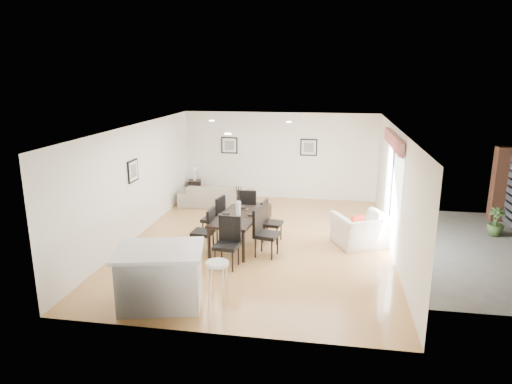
% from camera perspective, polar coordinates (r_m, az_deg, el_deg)
% --- Properties ---
extents(ground, '(8.00, 8.00, 0.00)m').
position_cam_1_polar(ground, '(10.85, 0.46, -6.22)').
color(ground, '#B38449').
rests_on(ground, ground).
extents(wall_back, '(6.00, 0.04, 2.70)m').
position_cam_1_polar(wall_back, '(14.32, 2.97, 4.52)').
color(wall_back, white).
rests_on(wall_back, ground).
extents(wall_front, '(6.00, 0.04, 2.70)m').
position_cam_1_polar(wall_front, '(6.71, -4.90, -7.43)').
color(wall_front, white).
rests_on(wall_front, ground).
extents(wall_left, '(0.04, 8.00, 2.70)m').
position_cam_1_polar(wall_left, '(11.29, -14.74, 1.30)').
color(wall_left, white).
rests_on(wall_left, ground).
extents(wall_right, '(0.04, 8.00, 2.70)m').
position_cam_1_polar(wall_right, '(10.42, 16.99, 0.04)').
color(wall_right, white).
rests_on(wall_right, ground).
extents(ceiling, '(6.00, 8.00, 0.02)m').
position_cam_1_polar(ceiling, '(10.20, 0.49, 8.10)').
color(ceiling, white).
rests_on(ceiling, wall_back).
extents(sofa, '(2.28, 1.06, 0.64)m').
position_cam_1_polar(sofa, '(13.70, -4.97, -0.39)').
color(sofa, gray).
rests_on(sofa, ground).
extents(armchair, '(1.47, 1.41, 0.75)m').
position_cam_1_polar(armchair, '(10.76, 13.03, -4.68)').
color(armchair, silver).
rests_on(armchair, ground).
extents(courtyard_plant_b, '(0.47, 0.47, 0.70)m').
position_cam_1_polar(courtyard_plant_b, '(12.58, 27.80, -3.32)').
color(courtyard_plant_b, '#395223').
rests_on(courtyard_plant_b, ground).
extents(dining_table, '(1.10, 1.88, 0.74)m').
position_cam_1_polar(dining_table, '(10.35, -2.22, -3.35)').
color(dining_table, black).
rests_on(dining_table, ground).
extents(dining_chair_wnear, '(0.48, 0.48, 1.01)m').
position_cam_1_polar(dining_chair_wnear, '(10.11, -6.22, -4.50)').
color(dining_chair_wnear, black).
rests_on(dining_chair_wnear, ground).
extents(dining_chair_wfar, '(0.54, 0.54, 1.04)m').
position_cam_1_polar(dining_chair_wfar, '(10.91, -4.98, -2.91)').
color(dining_chair_wfar, black).
rests_on(dining_chair_wfar, ground).
extents(dining_chair_enear, '(0.57, 0.57, 1.07)m').
position_cam_1_polar(dining_chair_enear, '(9.87, 0.85, -4.69)').
color(dining_chair_enear, black).
rests_on(dining_chair_enear, ground).
extents(dining_chair_efar, '(0.51, 0.51, 0.98)m').
position_cam_1_polar(dining_chair_efar, '(10.72, 1.59, -3.37)').
color(dining_chair_efar, black).
rests_on(dining_chair_efar, ground).
extents(dining_chair_head, '(0.53, 0.53, 1.05)m').
position_cam_1_polar(dining_chair_head, '(9.36, -3.50, -5.88)').
color(dining_chair_head, black).
rests_on(dining_chair_head, ground).
extents(dining_chair_foot, '(0.50, 0.50, 1.08)m').
position_cam_1_polar(dining_chair_foot, '(11.39, -1.10, -1.98)').
color(dining_chair_foot, black).
rests_on(dining_chair_foot, ground).
extents(vase, '(0.90, 1.38, 0.70)m').
position_cam_1_polar(vase, '(10.24, -2.24, -1.42)').
color(vase, white).
rests_on(vase, dining_table).
extents(coffee_table, '(1.00, 0.64, 0.38)m').
position_cam_1_polar(coffee_table, '(12.49, -0.46, -2.45)').
color(coffee_table, black).
rests_on(coffee_table, ground).
extents(side_table, '(0.50, 0.50, 0.53)m').
position_cam_1_polar(side_table, '(14.81, -7.65, 0.46)').
color(side_table, black).
rests_on(side_table, ground).
extents(table_lamp, '(0.21, 0.21, 0.41)m').
position_cam_1_polar(table_lamp, '(14.69, -7.72, 2.47)').
color(table_lamp, white).
rests_on(table_lamp, side_table).
extents(cushion, '(0.31, 0.27, 0.31)m').
position_cam_1_polar(cushion, '(10.58, 12.55, -3.77)').
color(cushion, '#A22414').
rests_on(cushion, armchair).
extents(kitchen_island, '(1.66, 1.40, 1.01)m').
position_cam_1_polar(kitchen_island, '(8.06, -11.84, -10.26)').
color(kitchen_island, silver).
rests_on(kitchen_island, ground).
extents(bar_stool, '(0.39, 0.39, 0.84)m').
position_cam_1_polar(bar_stool, '(7.68, -4.84, -9.53)').
color(bar_stool, silver).
rests_on(bar_stool, ground).
extents(framed_print_back_left, '(0.52, 0.04, 0.52)m').
position_cam_1_polar(framed_print_back_left, '(14.51, -3.35, 5.85)').
color(framed_print_back_left, black).
rests_on(framed_print_back_left, wall_back).
extents(framed_print_back_right, '(0.52, 0.04, 0.52)m').
position_cam_1_polar(framed_print_back_right, '(14.17, 6.61, 5.57)').
color(framed_print_back_right, black).
rests_on(framed_print_back_right, wall_back).
extents(framed_print_left_wall, '(0.04, 0.52, 0.52)m').
position_cam_1_polar(framed_print_left_wall, '(11.04, -15.12, 2.57)').
color(framed_print_left_wall, black).
rests_on(framed_print_left_wall, wall_left).
extents(sliding_door, '(0.12, 2.70, 2.57)m').
position_cam_1_polar(sliding_door, '(10.64, 16.68, 2.09)').
color(sliding_door, white).
rests_on(sliding_door, wall_right).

